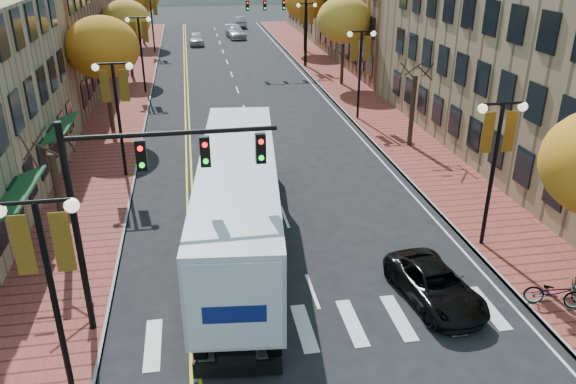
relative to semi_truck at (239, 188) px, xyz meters
name	(u,v)px	position (x,y,z in m)	size (l,w,h in m)	color
ground	(341,368)	(2.17, -7.94, -2.48)	(200.00, 200.00, 0.00)	black
sidewalk_left	(125,98)	(-6.83, 24.56, -2.40)	(4.00, 85.00, 0.15)	brown
sidewalk_right	(346,89)	(11.17, 24.56, -2.40)	(4.00, 85.00, 0.15)	brown
building_left_mid	(16,24)	(-14.83, 28.06, 3.02)	(12.00, 24.00, 11.00)	brown
building_left_far	(73,2)	(-14.83, 53.06, 2.27)	(12.00, 26.00, 9.50)	#9E8966
building_right_mid	(416,12)	(20.67, 34.06, 2.52)	(15.00, 24.00, 10.00)	brown
tree_left_a	(60,206)	(-6.83, 0.06, -0.23)	(0.28, 0.28, 4.20)	#382619
tree_left_b	(102,48)	(-6.83, 16.06, 2.97)	(4.48, 4.48, 7.21)	#382619
tree_left_c	(126,21)	(-6.83, 32.06, 2.58)	(4.16, 4.16, 6.69)	#382619
tree_right_b	(412,111)	(11.17, 10.06, -0.23)	(0.28, 0.28, 4.20)	#382619
tree_right_c	(344,20)	(11.17, 26.06, 2.97)	(4.48, 4.48, 7.21)	#382619
tree_right_d	(305,3)	(11.17, 42.06, 2.81)	(4.35, 4.35, 7.00)	#382619
lamp_left_a	(47,266)	(-5.33, -7.94, 1.82)	(1.96, 0.36, 6.05)	black
lamp_left_b	(116,98)	(-5.33, 8.06, 1.82)	(1.96, 0.36, 6.05)	black
lamp_left_c	(140,40)	(-5.33, 26.06, 1.82)	(1.96, 0.36, 6.05)	black
lamp_left_d	(151,13)	(-5.33, 44.06, 1.82)	(1.96, 0.36, 6.05)	black
lamp_right_a	(496,147)	(9.67, -1.94, 1.82)	(1.96, 0.36, 6.05)	black
lamp_right_b	(360,58)	(9.67, 16.06, 1.82)	(1.96, 0.36, 6.05)	black
lamp_right_c	(306,22)	(9.67, 34.06, 1.82)	(1.96, 0.36, 6.05)	black
traffic_mast_near	(139,187)	(-3.31, -4.94, 2.45)	(6.10, 0.35, 7.00)	black
traffic_mast_far	(286,16)	(7.65, 34.06, 2.45)	(6.10, 0.34, 7.00)	black
semi_truck	(239,188)	(0.00, 0.00, 0.00)	(4.50, 17.13, 4.23)	black
black_suv	(435,285)	(6.21, -5.20, -1.85)	(2.06, 4.47, 1.24)	black
car_far_white	(196,39)	(-0.65, 49.04, -1.76)	(1.69, 4.20, 1.43)	silver
car_far_silver	(236,32)	(4.42, 53.21, -1.74)	(2.05, 5.03, 1.46)	#ADAEB5
car_far_oncoming	(239,22)	(5.78, 62.89, -1.74)	(1.57, 4.49, 1.48)	#A0A0A7
bicycle	(554,293)	(9.97, -6.36, -1.82)	(0.67, 1.92, 1.01)	gray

